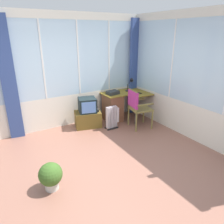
{
  "coord_description": "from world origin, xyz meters",
  "views": [
    {
      "loc": [
        -1.61,
        -2.83,
        2.28
      ],
      "look_at": [
        0.6,
        0.82,
        0.67
      ],
      "focal_mm": 33.99,
      "sensor_mm": 36.0,
      "label": 1
    }
  ],
  "objects_px": {
    "paper_tray": "(113,93)",
    "wooden_armchair": "(136,104)",
    "desk": "(114,106)",
    "potted_plant": "(51,175)",
    "desk_lamp": "(131,83)",
    "tv_on_stand": "(88,114)",
    "tv_remote": "(139,93)",
    "space_heater": "(113,117)"
  },
  "relations": [
    {
      "from": "paper_tray",
      "to": "wooden_armchair",
      "type": "distance_m",
      "value": 0.76
    },
    {
      "from": "desk",
      "to": "wooden_armchair",
      "type": "bearing_deg",
      "value": -75.0
    },
    {
      "from": "desk",
      "to": "wooden_armchair",
      "type": "height_order",
      "value": "wooden_armchair"
    },
    {
      "from": "potted_plant",
      "to": "desk_lamp",
      "type": "bearing_deg",
      "value": 33.22
    },
    {
      "from": "wooden_armchair",
      "to": "tv_on_stand",
      "type": "distance_m",
      "value": 1.24
    },
    {
      "from": "wooden_armchair",
      "to": "potted_plant",
      "type": "bearing_deg",
      "value": -155.19
    },
    {
      "from": "tv_remote",
      "to": "wooden_armchair",
      "type": "relative_size",
      "value": 0.15
    },
    {
      "from": "tv_remote",
      "to": "paper_tray",
      "type": "distance_m",
      "value": 0.72
    },
    {
      "from": "wooden_armchair",
      "to": "potted_plant",
      "type": "relative_size",
      "value": 2.19
    },
    {
      "from": "wooden_armchair",
      "to": "space_heater",
      "type": "distance_m",
      "value": 0.67
    },
    {
      "from": "desk",
      "to": "tv_on_stand",
      "type": "relative_size",
      "value": 1.54
    },
    {
      "from": "desk_lamp",
      "to": "paper_tray",
      "type": "distance_m",
      "value": 0.63
    },
    {
      "from": "potted_plant",
      "to": "desk",
      "type": "bearing_deg",
      "value": 39.18
    },
    {
      "from": "tv_remote",
      "to": "wooden_armchair",
      "type": "bearing_deg",
      "value": -148.24
    },
    {
      "from": "paper_tray",
      "to": "desk",
      "type": "bearing_deg",
      "value": 17.5
    },
    {
      "from": "desk_lamp",
      "to": "wooden_armchair",
      "type": "xyz_separation_m",
      "value": [
        -0.34,
        -0.7,
        -0.36
      ]
    },
    {
      "from": "desk",
      "to": "space_heater",
      "type": "relative_size",
      "value": 2.02
    },
    {
      "from": "paper_tray",
      "to": "desk_lamp",
      "type": "bearing_deg",
      "value": 0.3
    },
    {
      "from": "desk",
      "to": "paper_tray",
      "type": "xyz_separation_m",
      "value": [
        -0.06,
        -0.02,
        0.39
      ]
    },
    {
      "from": "space_heater",
      "to": "potted_plant",
      "type": "bearing_deg",
      "value": -144.21
    },
    {
      "from": "paper_tray",
      "to": "space_heater",
      "type": "relative_size",
      "value": 0.52
    },
    {
      "from": "desk_lamp",
      "to": "tv_remote",
      "type": "relative_size",
      "value": 2.47
    },
    {
      "from": "tv_remote",
      "to": "potted_plant",
      "type": "distance_m",
      "value": 3.3
    },
    {
      "from": "paper_tray",
      "to": "tv_on_stand",
      "type": "height_order",
      "value": "paper_tray"
    },
    {
      "from": "tv_remote",
      "to": "space_heater",
      "type": "relative_size",
      "value": 0.26
    },
    {
      "from": "desk",
      "to": "paper_tray",
      "type": "height_order",
      "value": "paper_tray"
    },
    {
      "from": "tv_on_stand",
      "to": "tv_remote",
      "type": "bearing_deg",
      "value": -11.91
    },
    {
      "from": "desk",
      "to": "potted_plant",
      "type": "height_order",
      "value": "desk"
    },
    {
      "from": "space_heater",
      "to": "desk_lamp",
      "type": "bearing_deg",
      "value": 26.73
    },
    {
      "from": "desk",
      "to": "tv_remote",
      "type": "bearing_deg",
      "value": -28.82
    },
    {
      "from": "paper_tray",
      "to": "tv_on_stand",
      "type": "relative_size",
      "value": 0.4
    },
    {
      "from": "desk_lamp",
      "to": "space_heater",
      "type": "bearing_deg",
      "value": -153.27
    },
    {
      "from": "tv_remote",
      "to": "paper_tray",
      "type": "relative_size",
      "value": 0.5
    },
    {
      "from": "wooden_armchair",
      "to": "tv_on_stand",
      "type": "relative_size",
      "value": 1.29
    },
    {
      "from": "space_heater",
      "to": "tv_on_stand",
      "type": "bearing_deg",
      "value": 138.96
    },
    {
      "from": "desk",
      "to": "tv_on_stand",
      "type": "bearing_deg",
      "value": -177.8
    },
    {
      "from": "desk_lamp",
      "to": "tv_remote",
      "type": "xyz_separation_m",
      "value": [
        0.05,
        -0.31,
        -0.23
      ]
    },
    {
      "from": "desk_lamp",
      "to": "tv_remote",
      "type": "distance_m",
      "value": 0.39
    },
    {
      "from": "wooden_armchair",
      "to": "space_heater",
      "type": "bearing_deg",
      "value": 152.35
    },
    {
      "from": "tv_on_stand",
      "to": "paper_tray",
      "type": "bearing_deg",
      "value": 0.97
    },
    {
      "from": "desk",
      "to": "paper_tray",
      "type": "bearing_deg",
      "value": -162.5
    },
    {
      "from": "tv_on_stand",
      "to": "space_heater",
      "type": "distance_m",
      "value": 0.64
    }
  ]
}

